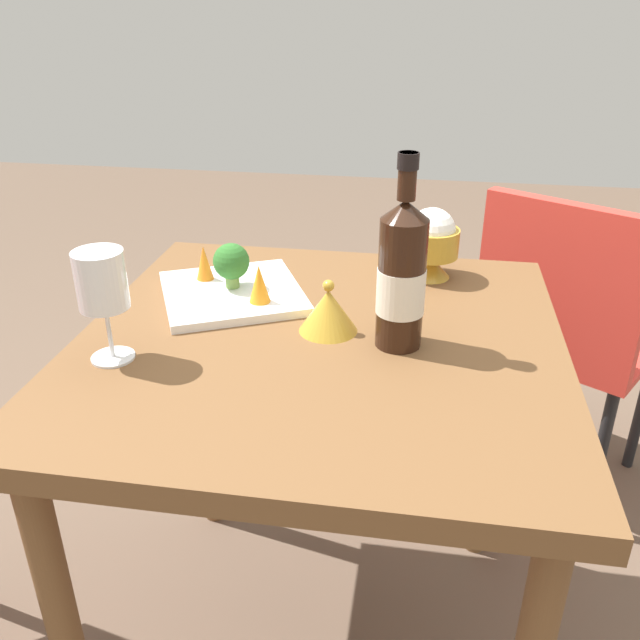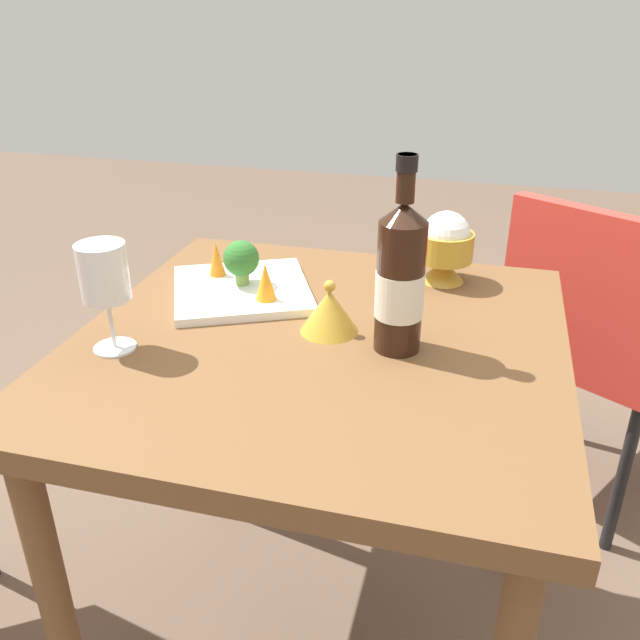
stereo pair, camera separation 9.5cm
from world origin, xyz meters
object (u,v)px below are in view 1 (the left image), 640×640
object	(u,v)px
chair_near_window	(564,321)
rice_bowl	(431,242)
wine_bottle	(402,275)
wine_glass	(102,283)
broccoli_floret	(231,262)
carrot_garnish_left	(204,263)
serving_plate	(232,293)
rice_bowl_lid	(328,310)
carrot_garnish_right	(259,284)

from	to	relation	value
chair_near_window	rice_bowl	size ratio (longest dim) A/B	6.00
wine_bottle	wine_glass	distance (m)	0.46
broccoli_floret	carrot_garnish_left	world-z (taller)	broccoli_floret
wine_bottle	serving_plate	size ratio (longest dim) A/B	0.94
serving_plate	carrot_garnish_left	bearing A→B (deg)	148.39
carrot_garnish_left	rice_bowl_lid	bearing A→B (deg)	-29.11
chair_near_window	wine_bottle	size ratio (longest dim) A/B	2.72
wine_bottle	carrot_garnish_left	size ratio (longest dim) A/B	4.66
broccoli_floret	chair_near_window	bearing A→B (deg)	33.06
wine_glass	broccoli_floret	world-z (taller)	wine_glass
serving_plate	broccoli_floret	distance (m)	0.06
serving_plate	carrot_garnish_right	size ratio (longest dim) A/B	4.78
rice_bowl	broccoli_floret	world-z (taller)	rice_bowl
wine_glass	carrot_garnish_left	bearing A→B (deg)	79.32
wine_bottle	carrot_garnish_left	world-z (taller)	wine_bottle
rice_bowl	wine_glass	bearing A→B (deg)	-139.19
rice_bowl_lid	serving_plate	distance (m)	0.23
broccoli_floret	carrot_garnish_right	bearing A→B (deg)	-39.70
broccoli_floret	carrot_garnish_right	size ratio (longest dim) A/B	1.23
chair_near_window	wine_glass	bearing A→B (deg)	-107.44
rice_bowl_lid	broccoli_floret	xyz separation A→B (m)	(-0.20, 0.12, 0.03)
wine_bottle	broccoli_floret	bearing A→B (deg)	155.40
carrot_garnish_left	chair_near_window	bearing A→B (deg)	29.21
chair_near_window	carrot_garnish_left	bearing A→B (deg)	-119.52
chair_near_window	wine_bottle	bearing A→B (deg)	-91.44
wine_glass	broccoli_floret	bearing A→B (deg)	65.86
chair_near_window	rice_bowl	distance (m)	0.55
rice_bowl_lid	carrot_garnish_left	bearing A→B (deg)	150.89
wine_bottle	serving_plate	distance (m)	0.36
rice_bowl_lid	carrot_garnish_left	size ratio (longest dim) A/B	1.49
serving_plate	carrot_garnish_left	xyz separation A→B (m)	(-0.06, 0.04, 0.04)
wine_glass	carrot_garnish_right	bearing A→B (deg)	48.64
rice_bowl_lid	broccoli_floret	bearing A→B (deg)	149.68
rice_bowl_lid	broccoli_floret	world-z (taller)	broccoli_floret
broccoli_floret	carrot_garnish_left	xyz separation A→B (m)	(-0.06, 0.03, -0.02)
wine_glass	carrot_garnish_right	world-z (taller)	wine_glass
chair_near_window	rice_bowl	world-z (taller)	rice_bowl
wine_glass	rice_bowl_lid	bearing A→B (deg)	25.00
chair_near_window	rice_bowl	bearing A→B (deg)	-106.80
rice_bowl	carrot_garnish_right	world-z (taller)	rice_bowl
wine_bottle	rice_bowl	size ratio (longest dim) A/B	2.20
wine_glass	rice_bowl	distance (m)	0.64
broccoli_floret	carrot_garnish_right	xyz separation A→B (m)	(0.07, -0.06, -0.01)
carrot_garnish_right	serving_plate	bearing A→B (deg)	145.30
broccoli_floret	rice_bowl_lid	bearing A→B (deg)	-30.32
serving_plate	broccoli_floret	xyz separation A→B (m)	(-0.00, 0.01, 0.06)
chair_near_window	serving_plate	world-z (taller)	chair_near_window
wine_glass	carrot_garnish_right	size ratio (longest dim) A/B	2.56
chair_near_window	broccoli_floret	xyz separation A→B (m)	(-0.71, -0.46, 0.29)
chair_near_window	serving_plate	distance (m)	0.88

